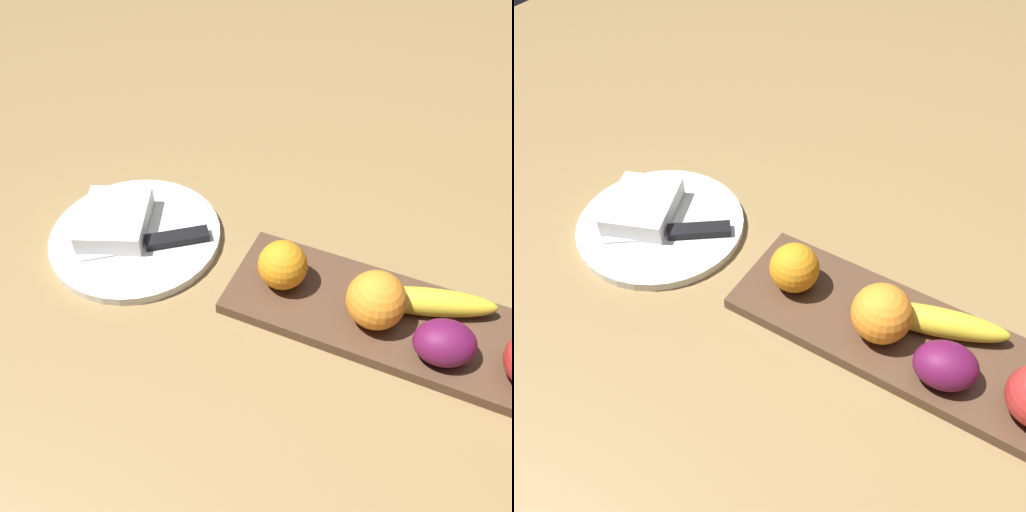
# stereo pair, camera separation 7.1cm
# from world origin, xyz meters

# --- Properties ---
(ground_plane) EXTENTS (2.40, 2.40, 0.00)m
(ground_plane) POSITION_xyz_m (0.00, 0.00, 0.00)
(ground_plane) COLOR olive
(fruit_tray) EXTENTS (0.43, 0.15, 0.02)m
(fruit_tray) POSITION_xyz_m (-0.01, 0.02, 0.01)
(fruit_tray) COLOR brown
(fruit_tray) RESTS_ON ground_plane
(banana) EXTENTS (0.18, 0.08, 0.04)m
(banana) POSITION_xyz_m (-0.04, -0.01, 0.03)
(banana) COLOR yellow
(banana) RESTS_ON fruit_tray
(orange_near_apple) EXTENTS (0.06, 0.06, 0.06)m
(orange_near_apple) POSITION_xyz_m (0.14, 0.02, 0.05)
(orange_near_apple) COLOR orange
(orange_near_apple) RESTS_ON fruit_tray
(orange_near_banana) EXTENTS (0.07, 0.07, 0.07)m
(orange_near_banana) POSITION_xyz_m (0.02, 0.03, 0.05)
(orange_near_banana) COLOR orange
(orange_near_banana) RESTS_ON fruit_tray
(grape_bunch) EXTENTS (0.09, 0.08, 0.05)m
(grape_bunch) POSITION_xyz_m (-0.07, 0.05, 0.04)
(grape_bunch) COLOR #5E1440
(grape_bunch) RESTS_ON fruit_tray
(dinner_plate) EXTENTS (0.25, 0.25, 0.01)m
(dinner_plate) POSITION_xyz_m (0.37, 0.02, 0.01)
(dinner_plate) COLOR white
(dinner_plate) RESTS_ON ground_plane
(folded_napkin) EXTENTS (0.13, 0.14, 0.03)m
(folded_napkin) POSITION_xyz_m (0.40, 0.02, 0.03)
(folded_napkin) COLOR white
(folded_napkin) RESTS_ON dinner_plate
(knife) EXTENTS (0.16, 0.13, 0.01)m
(knife) POSITION_xyz_m (0.32, 0.02, 0.02)
(knife) COLOR silver
(knife) RESTS_ON dinner_plate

